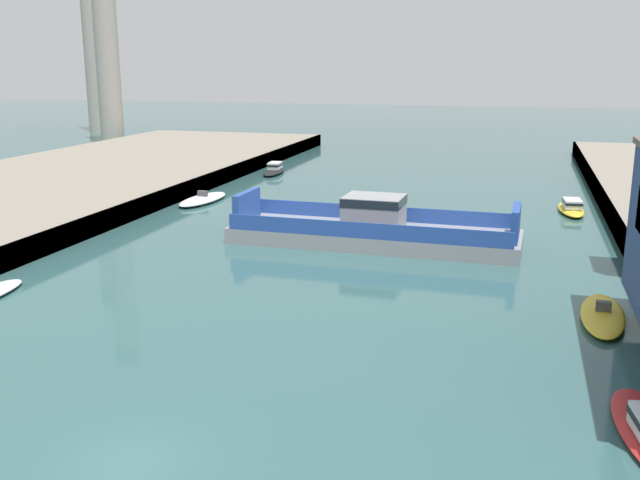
{
  "coord_description": "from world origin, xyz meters",
  "views": [
    {
      "loc": [
        11.63,
        -18.55,
        12.71
      ],
      "look_at": [
        0.0,
        22.95,
        2.0
      ],
      "focal_mm": 40.37,
      "sensor_mm": 36.0,
      "label": 1
    }
  ],
  "objects_px": {
    "moored_boat_mid_left": "(603,315)",
    "smokestack_distant_a": "(104,15)",
    "moored_boat_near_right": "(274,170)",
    "moored_boat_mid_right": "(571,208)",
    "moored_boat_far_left": "(203,199)",
    "smokestack_distant_b": "(91,33)",
    "chain_ferry": "(374,229)"
  },
  "relations": [
    {
      "from": "chain_ferry",
      "to": "smokestack_distant_b",
      "type": "bearing_deg",
      "value": 133.71
    },
    {
      "from": "moored_boat_mid_left",
      "to": "moored_boat_near_right",
      "type": "bearing_deg",
      "value": 127.6
    },
    {
      "from": "moored_boat_far_left",
      "to": "smokestack_distant_a",
      "type": "height_order",
      "value": "smokestack_distant_a"
    },
    {
      "from": "chain_ferry",
      "to": "smokestack_distant_a",
      "type": "relative_size",
      "value": 0.56
    },
    {
      "from": "moored_boat_near_right",
      "to": "moored_boat_mid_right",
      "type": "height_order",
      "value": "moored_boat_near_right"
    },
    {
      "from": "chain_ferry",
      "to": "moored_boat_far_left",
      "type": "bearing_deg",
      "value": 148.72
    },
    {
      "from": "moored_boat_mid_right",
      "to": "moored_boat_far_left",
      "type": "bearing_deg",
      "value": -172.74
    },
    {
      "from": "moored_boat_mid_left",
      "to": "moored_boat_far_left",
      "type": "distance_m",
      "value": 40.23
    },
    {
      "from": "moored_boat_near_right",
      "to": "moored_boat_mid_left",
      "type": "height_order",
      "value": "moored_boat_near_right"
    },
    {
      "from": "moored_boat_mid_left",
      "to": "moored_boat_mid_right",
      "type": "bearing_deg",
      "value": 90.05
    },
    {
      "from": "moored_boat_near_right",
      "to": "moored_boat_mid_left",
      "type": "xyz_separation_m",
      "value": [
        32.09,
        -41.68,
        -0.23
      ]
    },
    {
      "from": "smokestack_distant_b",
      "to": "moored_boat_far_left",
      "type": "bearing_deg",
      "value": -50.53
    },
    {
      "from": "moored_boat_near_right",
      "to": "moored_boat_far_left",
      "type": "height_order",
      "value": "moored_boat_near_right"
    },
    {
      "from": "moored_boat_mid_right",
      "to": "moored_boat_near_right",
      "type": "bearing_deg",
      "value": 156.22
    },
    {
      "from": "chain_ferry",
      "to": "smokestack_distant_a",
      "type": "distance_m",
      "value": 76.54
    },
    {
      "from": "moored_boat_mid_left",
      "to": "moored_boat_far_left",
      "type": "bearing_deg",
      "value": 144.47
    },
    {
      "from": "smokestack_distant_b",
      "to": "moored_boat_mid_right",
      "type": "bearing_deg",
      "value": -33.86
    },
    {
      "from": "moored_boat_far_left",
      "to": "moored_boat_near_right",
      "type": "bearing_deg",
      "value": 87.97
    },
    {
      "from": "moored_boat_mid_left",
      "to": "smokestack_distant_a",
      "type": "height_order",
      "value": "smokestack_distant_a"
    },
    {
      "from": "moored_boat_near_right",
      "to": "smokestack_distant_a",
      "type": "height_order",
      "value": "smokestack_distant_a"
    },
    {
      "from": "smokestack_distant_b",
      "to": "smokestack_distant_a",
      "type": "bearing_deg",
      "value": -51.57
    },
    {
      "from": "chain_ferry",
      "to": "moored_boat_mid_right",
      "type": "bearing_deg",
      "value": 47.09
    },
    {
      "from": "moored_boat_far_left",
      "to": "smokestack_distant_b",
      "type": "distance_m",
      "value": 77.61
    },
    {
      "from": "moored_boat_far_left",
      "to": "smokestack_distant_a",
      "type": "distance_m",
      "value": 56.9
    },
    {
      "from": "chain_ferry",
      "to": "moored_boat_near_right",
      "type": "relative_size",
      "value": 3.2
    },
    {
      "from": "moored_boat_far_left",
      "to": "smokestack_distant_b",
      "type": "bearing_deg",
      "value": 129.47
    },
    {
      "from": "chain_ferry",
      "to": "moored_boat_mid_right",
      "type": "distance_m",
      "value": 20.99
    },
    {
      "from": "moored_boat_mid_left",
      "to": "chain_ferry",
      "type": "bearing_deg",
      "value": 139.59
    },
    {
      "from": "smokestack_distant_a",
      "to": "moored_boat_mid_right",
      "type": "bearing_deg",
      "value": -28.82
    },
    {
      "from": "moored_boat_near_right",
      "to": "moored_boat_mid_right",
      "type": "xyz_separation_m",
      "value": [
        32.07,
        -14.13,
        -0.02
      ]
    },
    {
      "from": "moored_boat_far_left",
      "to": "smokestack_distant_a",
      "type": "xyz_separation_m",
      "value": [
        -34.35,
        41.07,
        19.24
      ]
    },
    {
      "from": "moored_boat_near_right",
      "to": "smokestack_distant_a",
      "type": "relative_size",
      "value": 0.17
    }
  ]
}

